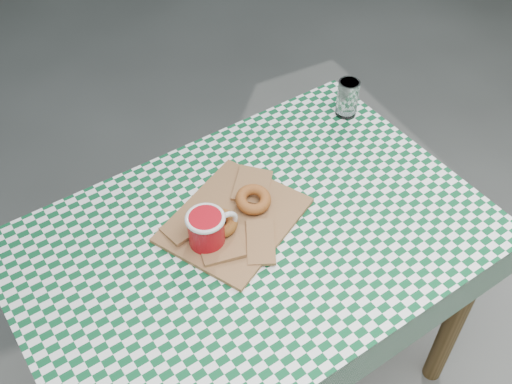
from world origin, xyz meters
TOP-DOWN VIEW (x-y plane):
  - ground at (0.00, 0.00)m, footprint 60.00×60.00m
  - table at (0.18, -0.16)m, footprint 1.22×0.88m
  - tablecloth at (0.18, -0.16)m, footprint 1.24×0.90m
  - paper_bag at (0.16, -0.09)m, footprint 0.43×0.40m
  - bagel_front at (0.11, -0.10)m, footprint 0.11×0.11m
  - bagel_back at (0.22, -0.07)m, footprint 0.11×0.11m
  - coffee_mug at (0.07, -0.12)m, footprint 0.19×0.19m
  - drinking_glass at (0.65, 0.14)m, footprint 0.08×0.08m

SIDE VIEW (x-z plane):
  - ground at x=0.00m, z-range 0.00..0.00m
  - table at x=0.18m, z-range 0.00..0.75m
  - tablecloth at x=0.18m, z-range 0.75..0.76m
  - paper_bag at x=0.16m, z-range 0.76..0.77m
  - bagel_front at x=0.11m, z-range 0.77..0.80m
  - bagel_back at x=0.22m, z-range 0.77..0.80m
  - coffee_mug at x=0.07m, z-range 0.76..0.86m
  - drinking_glass at x=0.65m, z-range 0.76..0.87m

